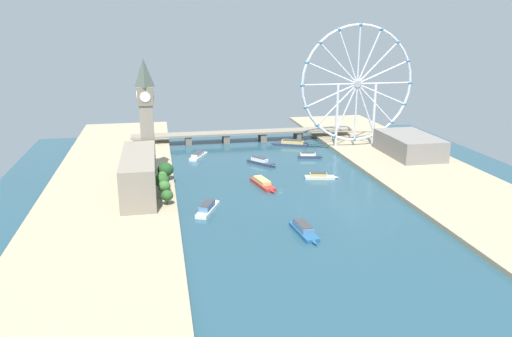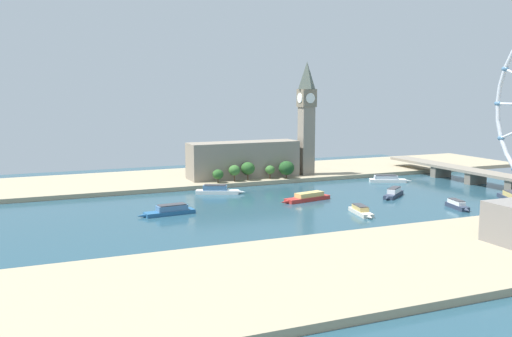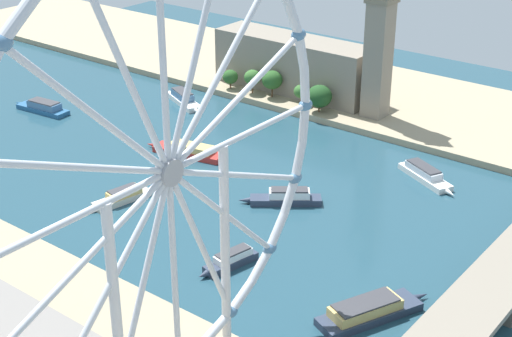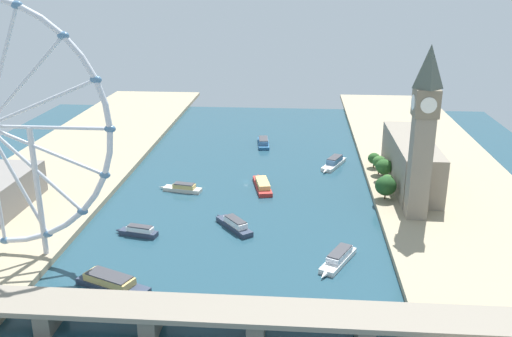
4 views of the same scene
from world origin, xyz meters
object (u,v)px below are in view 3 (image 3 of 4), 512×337
Objects in this scene: ferris_wheel at (169,174)px; tour_boat_0 at (369,311)px; tour_boat_1 at (121,197)px; tour_boat_6 at (184,99)px; tour_boat_7 at (230,260)px; clock_tower at (381,19)px; tour_boat_4 at (43,107)px; tour_boat_3 at (285,198)px; tour_boat_5 at (425,174)px; parliament_block at (294,64)px; tour_boat_2 at (188,150)px.

ferris_wheel is 83.03m from tour_boat_0.
tour_boat_1 is at bearing 110.43° from tour_boat_0.
tour_boat_6 is 151.50m from tour_boat_7.
clock_tower reaches higher than tour_boat_4.
tour_boat_7 is (3.30, -48.73, -0.28)m from tour_boat_0.
tour_boat_0 is at bearing 161.27° from tour_boat_4.
tour_boat_4 is 1.03× the size of tour_boat_6.
tour_boat_3 is 147.27m from tour_boat_4.
tour_boat_1 is 0.82× the size of tour_boat_6.
tour_boat_1 is at bearing -106.56° from tour_boat_5.
tour_boat_2 is (87.31, 7.99, -14.35)m from parliament_block.
tour_boat_2 is (-46.49, -9.00, 0.11)m from tour_boat_1.
tour_boat_0 is at bearing 144.22° from tour_boat_2.
tour_boat_5 is 97.62m from tour_boat_7.
tour_boat_7 is (9.50, 60.16, 0.20)m from tour_boat_1.
tour_boat_2 is 58.58m from tour_boat_3.
ferris_wheel reaches higher than parliament_block.
tour_boat_2 is at bearing 5.23° from parliament_block.
tour_boat_0 is 1.36× the size of tour_boat_3.
tour_boat_1 is 0.73× the size of tour_boat_2.
parliament_block is 2.61× the size of tour_boat_6.
tour_boat_0 is 1.37× the size of tour_boat_1.
ferris_wheel is 3.36× the size of tour_boat_4.
tour_boat_0 is at bearing 105.74° from tour_boat_7.
tour_boat_0 is 1.13× the size of tour_boat_6.
tour_boat_4 is at bearing -108.44° from tour_boat_6.
tour_boat_0 is 129.13m from tour_boat_2.
tour_boat_5 is 1.33× the size of tour_boat_7.
parliament_block is 3.16× the size of tour_boat_1.
tour_boat_2 is 1.14× the size of tour_boat_6.
parliament_block is at bearing 73.65° from tour_boat_6.
clock_tower is 3.26× the size of tour_boat_1.
parliament_block is at bearing -96.88° from clock_tower.
clock_tower is 3.87× the size of tour_boat_7.
ferris_wheel is at bearing -60.90° from tour_boat_5.
tour_boat_0 reaches higher than tour_boat_7.
clock_tower is 1.03× the size of parliament_block.
tour_boat_3 reaches higher than tour_boat_5.
ferris_wheel is at bearing -177.79° from tour_boat_0.
clock_tower is at bearing -152.55° from tour_boat_4.
parliament_block is at bearing -137.22° from tour_boat_4.
ferris_wheel is at bearing 15.87° from clock_tower.
tour_boat_1 is 47.35m from tour_boat_2.
tour_boat_2 reaches higher than tour_boat_1.
tour_boat_3 is (-36.16, 48.66, 0.34)m from tour_boat_1.
tour_boat_6 is 1.44× the size of tour_boat_7.
tour_boat_0 is at bearing -7.16° from tour_boat_6.
clock_tower reaches higher than tour_boat_7.
tour_boat_0 is 212.76m from tour_boat_4.
tour_boat_3 is at bearing -95.92° from tour_boat_5.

